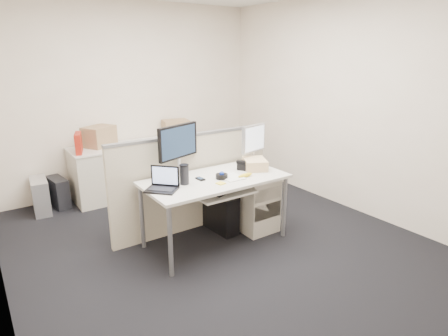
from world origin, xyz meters
TOP-DOWN VIEW (x-y plane):
  - floor at (0.00, 0.00)m, footprint 4.00×4.50m
  - wall_back at (0.00, 2.25)m, footprint 4.00×0.02m
  - wall_right at (2.00, 0.00)m, footprint 0.02×4.50m
  - desk at (0.00, 0.00)m, footprint 1.50×0.75m
  - keyboard_tray at (0.00, -0.18)m, footprint 0.62×0.32m
  - drawer_pedestal at (0.55, 0.05)m, footprint 0.40×0.55m
  - cubicle_partition at (0.00, 0.45)m, footprint 2.00×0.06m
  - back_counter at (0.00, 1.93)m, footprint 2.00×0.60m
  - monitor_main at (-0.25, 0.32)m, footprint 0.58×0.37m
  - monitor_small at (0.65, 0.18)m, footprint 0.41×0.27m
  - laptop at (-0.62, -0.02)m, footprint 0.35×0.36m
  - trackball at (0.05, -0.05)m, footprint 0.16×0.16m
  - desk_phone at (0.50, 0.08)m, footprint 0.30×0.29m
  - paper_stack at (0.15, -0.08)m, footprint 0.22×0.27m
  - sticky_pad at (-0.05, -0.18)m, footprint 0.09×0.09m
  - travel_mug at (-0.35, 0.02)m, footprint 0.11×0.11m
  - banana at (0.28, -0.15)m, footprint 0.19×0.05m
  - cellphone at (-0.15, 0.05)m, footprint 0.06×0.11m
  - manila_folders at (0.55, 0.02)m, footprint 0.35×0.38m
  - keyboard at (0.05, -0.14)m, footprint 0.45×0.27m
  - pc_tower_desk at (0.20, 0.20)m, footprint 0.22×0.49m
  - pc_tower_spare_dark at (-1.18, 2.03)m, footprint 0.22×0.44m
  - pc_tower_spare_silver at (-1.42, 1.95)m, footprint 0.23×0.49m
  - cardboard_box_left at (-0.57, 2.05)m, footprint 0.49×0.46m
  - cardboard_box_right at (0.60, 2.02)m, footprint 0.43×0.37m
  - red_binder at (-0.90, 1.83)m, footprint 0.16×0.31m

SIDE VIEW (x-z plane):
  - floor at x=0.00m, z-range -0.01..0.00m
  - pc_tower_spare_dark at x=-1.18m, z-range 0.00..0.39m
  - pc_tower_spare_silver at x=-1.42m, z-range 0.00..0.45m
  - pc_tower_desk at x=0.20m, z-range 0.00..0.45m
  - drawer_pedestal at x=0.55m, z-range 0.00..0.65m
  - back_counter at x=0.00m, z-range 0.00..0.72m
  - cubicle_partition at x=0.00m, z-range 0.00..1.10m
  - keyboard_tray at x=0.00m, z-range 0.61..0.63m
  - keyboard at x=0.05m, z-range 0.63..0.65m
  - desk at x=0.00m, z-range 0.30..1.03m
  - paper_stack at x=0.15m, z-range 0.73..0.74m
  - sticky_pad at x=-0.05m, z-range 0.73..0.74m
  - cellphone at x=-0.15m, z-range 0.73..0.74m
  - banana at x=0.28m, z-range 0.73..0.77m
  - trackball at x=0.05m, z-range 0.73..0.78m
  - desk_phone at x=0.50m, z-range 0.73..0.81m
  - manila_folders at x=0.55m, z-range 0.73..0.84m
  - travel_mug at x=-0.35m, z-range 0.73..0.92m
  - laptop at x=-0.62m, z-range 0.73..0.94m
  - cardboard_box_right at x=0.60m, z-range 0.72..1.00m
  - red_binder at x=-0.90m, z-range 0.72..1.00m
  - cardboard_box_left at x=-0.57m, z-range 0.72..1.02m
  - monitor_small at x=0.65m, z-range 0.73..1.19m
  - monitor_main at x=-0.25m, z-range 0.73..1.27m
  - wall_back at x=0.00m, z-range 0.00..2.70m
  - wall_right at x=2.00m, z-range 0.00..2.70m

